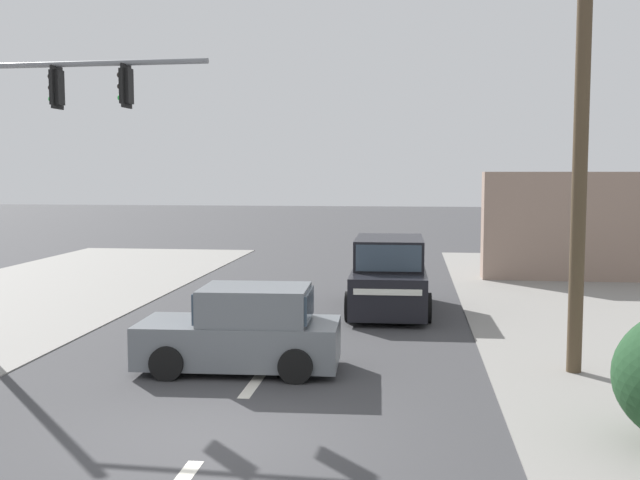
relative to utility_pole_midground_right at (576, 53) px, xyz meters
The scene contains 7 objects.
ground_plane 8.77m from the utility_pole_midground_right, 143.50° to the right, with size 140.00×140.00×0.00m, color #3A3A3D.
lane_dash_mid 7.87m from the utility_pole_midground_right, 169.49° to the right, with size 0.20×2.40×0.01m, color silver.
lane_dash_far 8.77m from the utility_pole_midground_right, 143.54° to the left, with size 0.20×2.40×0.01m, color silver.
utility_pole_midground_right is the anchor object (origin of this frame).
traffic_signal_mast 10.70m from the utility_pole_midground_right, behind, with size 5.29×0.50×6.00m.
hatchback_receding_far 7.61m from the utility_pole_midground_right, behind, with size 3.70×1.89×1.53m.
suv_oncoming_mid 8.12m from the utility_pole_midground_right, 120.47° to the left, with size 2.11×4.57×1.90m.
Camera 1 is at (2.62, -9.54, 3.57)m, focal length 42.00 mm.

